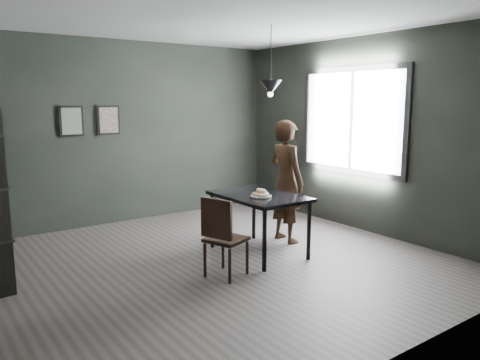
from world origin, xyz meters
TOP-DOWN VIEW (x-y plane):
  - ground at (0.00, 0.00)m, footprint 5.00×5.00m
  - back_wall at (0.00, 2.50)m, footprint 5.00×0.10m
  - ceiling at (0.00, 0.00)m, footprint 5.00×5.00m
  - window_assembly at (2.47, 0.20)m, footprint 0.04×1.96m
  - cafe_table at (0.60, 0.00)m, footprint 0.80×1.20m
  - white_plate at (0.53, -0.13)m, footprint 0.23×0.23m
  - donut_pile at (0.53, -0.13)m, footprint 0.21×0.21m
  - woman at (1.23, 0.21)m, footprint 0.42×0.62m
  - wood_chair at (-0.23, -0.42)m, footprint 0.49×0.49m
  - pendant_lamp at (0.85, 0.10)m, footprint 0.28×0.28m
  - framed_print_left at (-0.90, 2.47)m, footprint 0.34×0.04m
  - framed_print_right at (-0.35, 2.47)m, footprint 0.34×0.04m

SIDE VIEW (x-z plane):
  - ground at x=0.00m, z-range 0.00..0.00m
  - wood_chair at x=-0.23m, z-range 0.06..0.95m
  - cafe_table at x=0.60m, z-range 0.30..1.05m
  - white_plate at x=0.53m, z-range 0.75..0.76m
  - donut_pile at x=0.53m, z-range 0.75..0.84m
  - woman at x=1.23m, z-range 0.00..1.64m
  - back_wall at x=0.00m, z-range 0.00..2.80m
  - window_assembly at x=2.47m, z-range 0.82..2.38m
  - framed_print_left at x=-0.90m, z-range 1.38..1.82m
  - framed_print_right at x=-0.35m, z-range 1.38..1.82m
  - pendant_lamp at x=0.85m, z-range 1.62..2.48m
  - ceiling at x=0.00m, z-range 2.79..2.81m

